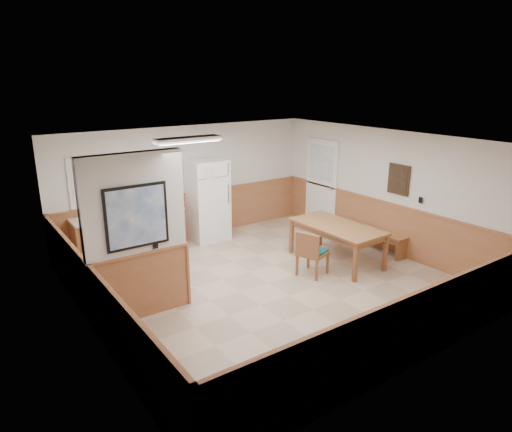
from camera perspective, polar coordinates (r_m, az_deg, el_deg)
ground at (r=8.15m, az=1.54°, el=-8.37°), size 6.00×6.00×0.00m
ceiling at (r=7.43m, az=1.69°, el=9.33°), size 6.00×6.00×0.02m
back_wall at (r=10.18m, az=-8.51°, el=4.11°), size 6.00×0.02×2.50m
right_wall at (r=9.73m, az=15.98°, el=3.02°), size 0.02×6.00×2.50m
left_wall at (r=6.47m, az=-20.33°, el=-4.39°), size 0.02×6.00×2.50m
wainscot_back at (r=10.36m, az=-8.28°, el=0.04°), size 6.00×0.04×1.00m
wainscot_right at (r=9.91m, az=15.56°, el=-1.20°), size 0.04×6.00×1.00m
wainscot_left at (r=6.77m, az=-19.51°, el=-10.28°), size 0.04×6.00×1.00m
partition_wall at (r=6.85m, az=-14.72°, el=-2.84°), size 1.50×0.20×2.50m
kitchen_counter at (r=9.65m, az=-13.86°, el=-1.81°), size 2.20×0.61×1.00m
exterior_door at (r=11.00m, az=8.15°, el=4.03°), size 0.07×1.02×2.15m
kitchen_window at (r=9.38m, az=-20.07°, el=4.02°), size 0.80×0.04×1.00m
wall_painting at (r=9.46m, az=17.40°, el=4.38°), size 0.04×0.50×0.60m
fluorescent_fixture at (r=8.12m, az=-8.50°, el=9.43°), size 1.20×0.30×0.09m
refrigerator at (r=10.07m, az=-6.05°, el=1.98°), size 0.81×0.73×1.79m
dining_table at (r=8.96m, az=10.08°, el=-1.69°), size 0.96×1.87×0.75m
dining_bench at (r=9.88m, az=14.43°, el=-2.14°), size 0.38×1.56×0.45m
dining_chair at (r=8.28m, az=6.82°, el=-4.33°), size 0.76×0.62×0.85m
fire_extinguisher at (r=9.66m, az=-10.75°, el=2.31°), size 0.13×0.13×0.43m
soap_bottle at (r=9.25m, az=-19.82°, el=0.43°), size 0.09×0.09×0.23m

